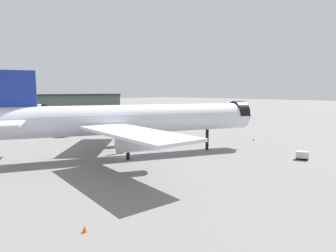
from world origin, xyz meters
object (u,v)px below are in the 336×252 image
airliner_far_taxiway (7,109)px  baggage_tug_wing (159,130)px  traffic_cone_near_nose (254,139)px  baggage_cart_trailing (302,155)px  traffic_cone_wingtip (85,229)px  airliner_near_gate (135,120)px  service_truck_front (61,132)px

airliner_far_taxiway → baggage_tug_wing: size_ratio=10.99×
airliner_far_taxiway → traffic_cone_near_nose: (32.27, -127.50, -5.15)m
airliner_far_taxiway → baggage_cart_trailing: bearing=-42.2°
traffic_cone_wingtip → traffic_cone_near_nose: bearing=14.2°
baggage_tug_wing → traffic_cone_wingtip: baggage_tug_wing is taller
airliner_near_gate → airliner_far_taxiway: bearing=111.2°
baggage_tug_wing → traffic_cone_near_nose: baggage_tug_wing is taller
service_truck_front → baggage_tug_wing: (29.63, -15.10, -0.62)m
service_truck_front → traffic_cone_wingtip: (-26.40, -64.37, -1.21)m
airliner_far_taxiway → baggage_tug_wing: bearing=-34.8°
service_truck_front → baggage_cart_trailing: size_ratio=1.98×
service_truck_front → baggage_cart_trailing: bearing=21.7°
service_truck_front → baggage_cart_trailing: service_truck_front is taller
airliner_near_gate → baggage_tug_wing: size_ratio=17.51×
baggage_tug_wing → baggage_cart_trailing: size_ratio=1.25×
airliner_near_gate → baggage_cart_trailing: size_ratio=21.93×
service_truck_front → traffic_cone_near_nose: (37.94, -48.12, -1.25)m
airliner_near_gate → service_truck_front: size_ratio=11.08×
airliner_far_taxiway → baggage_cart_trailing: size_ratio=13.76×
airliner_far_taxiway → traffic_cone_near_nose: size_ratio=56.74×
service_truck_front → traffic_cone_wingtip: size_ratio=7.41×
baggage_tug_wing → baggage_cart_trailing: bearing=48.7°
service_truck_front → baggage_tug_wing: service_truck_front is taller
baggage_cart_trailing → traffic_cone_near_nose: bearing=-63.2°
airliner_far_taxiway → service_truck_front: 79.67m
traffic_cone_wingtip → service_truck_front: bearing=67.7°
airliner_far_taxiway → traffic_cone_wingtip: airliner_far_taxiway is taller
baggage_cart_trailing → airliner_near_gate: bearing=12.3°
airliner_near_gate → airliner_far_taxiway: (5.55, 118.41, -2.84)m
baggage_tug_wing → service_truck_front: bearing=-61.6°
airliner_near_gate → service_truck_front: (-0.12, 39.04, -6.74)m
airliner_far_taxiway → traffic_cone_wingtip: (-32.06, -143.74, -5.12)m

